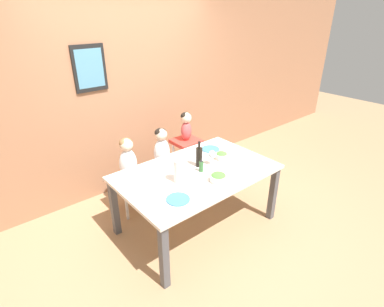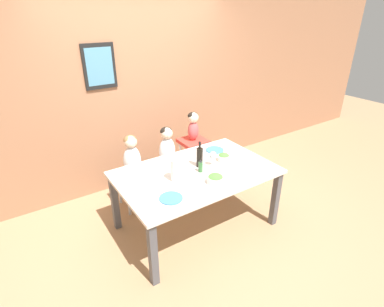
{
  "view_description": "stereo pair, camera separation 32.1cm",
  "coord_description": "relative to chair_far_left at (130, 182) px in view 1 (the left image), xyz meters",
  "views": [
    {
      "loc": [
        -1.85,
        -2.14,
        2.32
      ],
      "look_at": [
        0.0,
        0.08,
        0.91
      ],
      "focal_mm": 28.0,
      "sensor_mm": 36.0,
      "label": 1
    },
    {
      "loc": [
        -1.59,
        -2.33,
        2.32
      ],
      "look_at": [
        0.0,
        0.08,
        0.91
      ],
      "focal_mm": 28.0,
      "sensor_mm": 36.0,
      "label": 2
    }
  ],
  "objects": [
    {
      "name": "wine_glass_near",
      "position": [
        0.65,
        -0.76,
        0.46
      ],
      "size": [
        0.08,
        0.08,
        0.17
      ],
      "color": "white",
      "rests_on": "dining_table"
    },
    {
      "name": "dinner_plate_front_right",
      "position": [
        0.91,
        -1.06,
        0.35
      ],
      "size": [
        0.22,
        0.22,
        0.01
      ],
      "color": "silver",
      "rests_on": "dining_table"
    },
    {
      "name": "wall_back",
      "position": [
        0.42,
        0.6,
        0.96
      ],
      "size": [
        10.0,
        0.09,
        2.7
      ],
      "color": "#9E6B4C",
      "rests_on": "ground_plane"
    },
    {
      "name": "ground_plane",
      "position": [
        0.42,
        -0.77,
        -0.39
      ],
      "size": [
        14.0,
        14.0,
        0.0
      ],
      "primitive_type": "plane",
      "color": "#9E7A56"
    },
    {
      "name": "person_child_center",
      "position": [
        0.49,
        0.0,
        0.34
      ],
      "size": [
        0.22,
        0.18,
        0.51
      ],
      "color": "silver",
      "rests_on": "chair_far_center"
    },
    {
      "name": "condiment_bottle_hot_sauce",
      "position": [
        0.45,
        -0.8,
        0.41
      ],
      "size": [
        0.05,
        0.05,
        0.14
      ],
      "color": "#336633",
      "rests_on": "dining_table"
    },
    {
      "name": "person_child_left",
      "position": [
        0.0,
        0.0,
        0.34
      ],
      "size": [
        0.22,
        0.18,
        0.51
      ],
      "color": "silver",
      "rests_on": "chair_far_left"
    },
    {
      "name": "wine_bottle",
      "position": [
        0.51,
        -0.7,
        0.46
      ],
      "size": [
        0.07,
        0.07,
        0.3
      ],
      "color": "black",
      "rests_on": "dining_table"
    },
    {
      "name": "chair_far_center",
      "position": [
        0.49,
        0.0,
        0.0
      ],
      "size": [
        0.41,
        0.41,
        0.46
      ],
      "color": "silver",
      "rests_on": "ground_plane"
    },
    {
      "name": "dinner_plate_back_left",
      "position": [
        0.02,
        -0.45,
        0.35
      ],
      "size": [
        0.22,
        0.22,
        0.01
      ],
      "color": "silver",
      "rests_on": "dining_table"
    },
    {
      "name": "dining_table",
      "position": [
        0.42,
        -0.77,
        0.26
      ],
      "size": [
        1.68,
        1.07,
        0.73
      ],
      "color": "silver",
      "rests_on": "ground_plane"
    },
    {
      "name": "person_baby_right",
      "position": [
        0.89,
        0.0,
        0.55
      ],
      "size": [
        0.15,
        0.15,
        0.39
      ],
      "color": "#C64C4C",
      "rests_on": "chair_right_highchair"
    },
    {
      "name": "dinner_plate_front_left",
      "position": [
        -0.07,
        -1.07,
        0.35
      ],
      "size": [
        0.22,
        0.22,
        0.01
      ],
      "color": "teal",
      "rests_on": "dining_table"
    },
    {
      "name": "chair_far_left",
      "position": [
        0.0,
        0.0,
        0.0
      ],
      "size": [
        0.41,
        0.41,
        0.46
      ],
      "color": "silver",
      "rests_on": "ground_plane"
    },
    {
      "name": "salad_bowl_large",
      "position": [
        0.45,
        -1.07,
        0.39
      ],
      "size": [
        0.17,
        0.17,
        0.09
      ],
      "color": "silver",
      "rests_on": "dining_table"
    },
    {
      "name": "salad_bowl_small",
      "position": [
        0.82,
        -0.74,
        0.39
      ],
      "size": [
        0.14,
        0.14,
        0.09
      ],
      "color": "silver",
      "rests_on": "dining_table"
    },
    {
      "name": "paper_towel_roll",
      "position": [
        0.14,
        -0.82,
        0.46
      ],
      "size": [
        0.12,
        0.12,
        0.24
      ],
      "color": "white",
      "rests_on": "dining_table"
    },
    {
      "name": "chair_right_highchair",
      "position": [
        0.89,
        -0.0,
        0.17
      ],
      "size": [
        0.35,
        0.35,
        0.71
      ],
      "color": "silver",
      "rests_on": "ground_plane"
    },
    {
      "name": "dinner_plate_back_right",
      "position": [
        0.9,
        -0.46,
        0.35
      ],
      "size": [
        0.22,
        0.22,
        0.01
      ],
      "color": "teal",
      "rests_on": "dining_table"
    }
  ]
}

